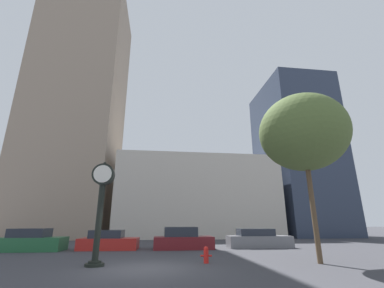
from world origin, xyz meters
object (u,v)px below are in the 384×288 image
object	(u,v)px
car_grey	(258,239)
fire_hydrant_far	(206,255)
street_clock	(101,199)
car_maroon	(183,240)
car_green	(31,241)
bare_tree	(303,133)
car_red	(109,241)

from	to	relation	value
car_grey	fire_hydrant_far	distance (m)	8.86
street_clock	car_maroon	world-z (taller)	street_clock
street_clock	fire_hydrant_far	distance (m)	5.46
car_green	street_clock	bearing A→B (deg)	-49.94
street_clock	bare_tree	world-z (taller)	bare_tree
street_clock	car_maroon	xyz separation A→B (m)	(4.40, 6.92, -2.19)
car_green	car_red	distance (m)	4.91
car_grey	car_maroon	bearing A→B (deg)	-172.90
car_red	bare_tree	xyz separation A→B (m)	(10.73, -7.73, 5.76)
car_green	bare_tree	world-z (taller)	bare_tree
car_grey	bare_tree	world-z (taller)	bare_tree
car_grey	bare_tree	bearing A→B (deg)	-88.41
car_grey	fire_hydrant_far	bearing A→B (deg)	-123.82
fire_hydrant_far	bare_tree	distance (m)	7.87
car_red	car_grey	bearing A→B (deg)	3.37
car_green	car_grey	world-z (taller)	car_green
car_maroon	fire_hydrant_far	size ratio (longest dim) A/B	5.75
car_maroon	bare_tree	distance (m)	10.92
car_green	car_red	size ratio (longest dim) A/B	1.01
car_red	fire_hydrant_far	size ratio (longest dim) A/B	5.53
car_green	fire_hydrant_far	distance (m)	12.44
car_green	bare_tree	distance (m)	18.22
fire_hydrant_far	car_green	bearing A→B (deg)	147.75
car_red	bare_tree	size ratio (longest dim) A/B	0.48
street_clock	bare_tree	xyz separation A→B (m)	(10.00, -0.53, 3.49)
car_maroon	street_clock	bearing A→B (deg)	-122.76
car_red	car_grey	size ratio (longest dim) A/B	0.84
car_grey	fire_hydrant_far	world-z (taller)	car_grey
car_red	car_maroon	distance (m)	5.14
car_red	car_grey	distance (m)	10.88
bare_tree	car_red	bearing A→B (deg)	144.21
car_red	car_green	bearing A→B (deg)	-173.80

